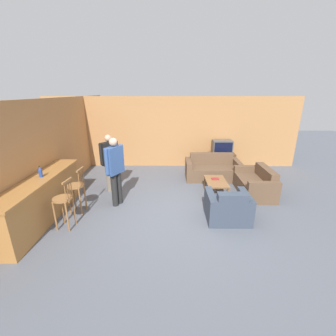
{
  "coord_description": "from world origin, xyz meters",
  "views": [
    {
      "loc": [
        -0.03,
        -4.72,
        2.76
      ],
      "look_at": [
        -0.1,
        0.86,
        0.85
      ],
      "focal_mm": 24.0,
      "sensor_mm": 36.0,
      "label": 1
    }
  ],
  "objects_px": {
    "coffee_table": "(216,183)",
    "tv": "(222,147)",
    "bar_chair_mid": "(77,189)",
    "person_by_counter": "(115,168)",
    "armchair_near": "(228,208)",
    "bottle": "(40,172)",
    "couch_far": "(212,170)",
    "loveseat_right": "(255,184)",
    "bar_chair_near": "(64,202)",
    "book_on_table": "(215,179)",
    "tv_unit": "(221,161)",
    "person_by_window": "(110,160)"
  },
  "relations": [
    {
      "from": "coffee_table",
      "to": "tv",
      "type": "distance_m",
      "value": 2.39
    },
    {
      "from": "bar_chair_mid",
      "to": "person_by_counter",
      "type": "distance_m",
      "value": 1.01
    },
    {
      "from": "armchair_near",
      "to": "bottle",
      "type": "bearing_deg",
      "value": 179.53
    },
    {
      "from": "couch_far",
      "to": "bar_chair_mid",
      "type": "bearing_deg",
      "value": -147.81
    },
    {
      "from": "coffee_table",
      "to": "bar_chair_mid",
      "type": "bearing_deg",
      "value": -164.65
    },
    {
      "from": "coffee_table",
      "to": "loveseat_right",
      "type": "bearing_deg",
      "value": 6.65
    },
    {
      "from": "bar_chair_near",
      "to": "person_by_counter",
      "type": "xyz_separation_m",
      "value": [
        0.85,
        1.05,
        0.39
      ]
    },
    {
      "from": "bar_chair_mid",
      "to": "armchair_near",
      "type": "distance_m",
      "value": 3.52
    },
    {
      "from": "loveseat_right",
      "to": "person_by_counter",
      "type": "height_order",
      "value": "person_by_counter"
    },
    {
      "from": "book_on_table",
      "to": "person_by_counter",
      "type": "height_order",
      "value": "person_by_counter"
    },
    {
      "from": "coffee_table",
      "to": "tv_unit",
      "type": "relative_size",
      "value": 0.95
    },
    {
      "from": "book_on_table",
      "to": "person_by_counter",
      "type": "relative_size",
      "value": 0.12
    },
    {
      "from": "coffee_table",
      "to": "book_on_table",
      "type": "height_order",
      "value": "book_on_table"
    },
    {
      "from": "bar_chair_mid",
      "to": "couch_far",
      "type": "xyz_separation_m",
      "value": [
        3.59,
        2.26,
        -0.3
      ]
    },
    {
      "from": "bar_chair_near",
      "to": "bottle",
      "type": "relative_size",
      "value": 4.34
    },
    {
      "from": "loveseat_right",
      "to": "book_on_table",
      "type": "distance_m",
      "value": 1.16
    },
    {
      "from": "coffee_table",
      "to": "tv",
      "type": "bearing_deg",
      "value": 74.73
    },
    {
      "from": "bar_chair_near",
      "to": "person_by_counter",
      "type": "bearing_deg",
      "value": 51.18
    },
    {
      "from": "armchair_near",
      "to": "book_on_table",
      "type": "xyz_separation_m",
      "value": [
        -0.03,
        1.37,
        0.15
      ]
    },
    {
      "from": "armchair_near",
      "to": "person_by_counter",
      "type": "height_order",
      "value": "person_by_counter"
    },
    {
      "from": "tv_unit",
      "to": "couch_far",
      "type": "bearing_deg",
      "value": -117.3
    },
    {
      "from": "loveseat_right",
      "to": "bottle",
      "type": "bearing_deg",
      "value": -165.43
    },
    {
      "from": "couch_far",
      "to": "coffee_table",
      "type": "relative_size",
      "value": 1.91
    },
    {
      "from": "bar_chair_near",
      "to": "armchair_near",
      "type": "height_order",
      "value": "bar_chair_near"
    },
    {
      "from": "bottle",
      "to": "person_by_counter",
      "type": "xyz_separation_m",
      "value": [
        1.45,
        0.66,
        -0.14
      ]
    },
    {
      "from": "bar_chair_near",
      "to": "person_by_counter",
      "type": "relative_size",
      "value": 0.63
    },
    {
      "from": "armchair_near",
      "to": "book_on_table",
      "type": "height_order",
      "value": "armchair_near"
    },
    {
      "from": "loveseat_right",
      "to": "tv",
      "type": "xyz_separation_m",
      "value": [
        -0.52,
        2.13,
        0.56
      ]
    },
    {
      "from": "tv",
      "to": "person_by_counter",
      "type": "bearing_deg",
      "value": -138.85
    },
    {
      "from": "bar_chair_mid",
      "to": "tv_unit",
      "type": "xyz_separation_m",
      "value": [
        4.08,
        3.22,
        -0.29
      ]
    },
    {
      "from": "bottle",
      "to": "bar_chair_near",
      "type": "bearing_deg",
      "value": -33.23
    },
    {
      "from": "loveseat_right",
      "to": "person_by_window",
      "type": "distance_m",
      "value": 4.17
    },
    {
      "from": "coffee_table",
      "to": "person_by_counter",
      "type": "distance_m",
      "value": 2.75
    },
    {
      "from": "bar_chair_near",
      "to": "couch_far",
      "type": "bearing_deg",
      "value": 39.2
    },
    {
      "from": "bar_chair_near",
      "to": "tv",
      "type": "relative_size",
      "value": 1.57
    },
    {
      "from": "coffee_table",
      "to": "person_by_window",
      "type": "distance_m",
      "value": 3.04
    },
    {
      "from": "armchair_near",
      "to": "tv_unit",
      "type": "distance_m",
      "value": 3.57
    },
    {
      "from": "bar_chair_mid",
      "to": "book_on_table",
      "type": "relative_size",
      "value": 5.31
    },
    {
      "from": "armchair_near",
      "to": "bottle",
      "type": "height_order",
      "value": "bottle"
    },
    {
      "from": "bar_chair_near",
      "to": "couch_far",
      "type": "distance_m",
      "value": 4.64
    },
    {
      "from": "tv_unit",
      "to": "person_by_counter",
      "type": "distance_m",
      "value": 4.35
    },
    {
      "from": "bottle",
      "to": "book_on_table",
      "type": "distance_m",
      "value": 4.33
    },
    {
      "from": "book_on_table",
      "to": "bar_chair_mid",
      "type": "bearing_deg",
      "value": -162.81
    },
    {
      "from": "bar_chair_near",
      "to": "book_on_table",
      "type": "distance_m",
      "value": 3.87
    },
    {
      "from": "bottle",
      "to": "book_on_table",
      "type": "relative_size",
      "value": 1.22
    },
    {
      "from": "couch_far",
      "to": "loveseat_right",
      "type": "xyz_separation_m",
      "value": [
        1.02,
        -1.17,
        -0.0
      ]
    },
    {
      "from": "bar_chair_mid",
      "to": "coffee_table",
      "type": "xyz_separation_m",
      "value": [
        3.47,
        0.95,
        -0.23
      ]
    },
    {
      "from": "couch_far",
      "to": "coffee_table",
      "type": "xyz_separation_m",
      "value": [
        -0.12,
        -1.31,
        0.07
      ]
    },
    {
      "from": "couch_far",
      "to": "tv",
      "type": "relative_size",
      "value": 2.5
    },
    {
      "from": "armchair_near",
      "to": "bar_chair_near",
      "type": "bearing_deg",
      "value": -174.06
    }
  ]
}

